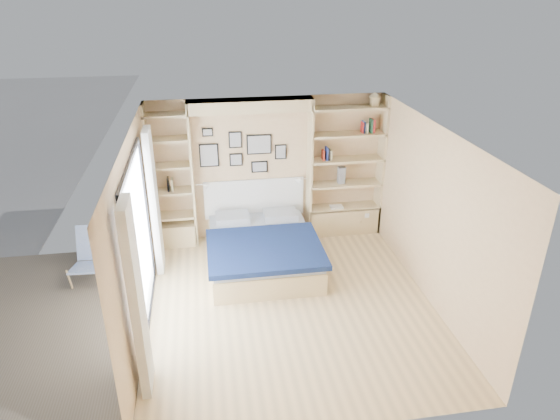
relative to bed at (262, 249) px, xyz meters
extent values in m
plane|color=#E3C186|center=(0.26, -1.16, -0.28)|extent=(4.50, 4.50, 0.00)
plane|color=#D6B07E|center=(0.26, 1.09, 0.97)|extent=(4.00, 0.00, 4.00)
plane|color=#D6B07E|center=(0.26, -3.41, 0.97)|extent=(4.00, 0.00, 4.00)
plane|color=#D6B07E|center=(-1.74, -1.16, 0.97)|extent=(0.00, 4.50, 4.50)
plane|color=#D6B07E|center=(2.26, -1.16, 0.97)|extent=(0.00, 4.50, 4.50)
plane|color=white|center=(0.26, -1.16, 2.22)|extent=(4.50, 4.50, 0.00)
cube|color=tan|center=(-1.04, 0.92, 0.97)|extent=(0.04, 0.35, 2.50)
cube|color=tan|center=(0.96, 0.92, 0.97)|extent=(0.04, 0.35, 2.50)
cube|color=tan|center=(-0.04, 0.92, 2.12)|extent=(2.00, 0.35, 0.20)
cube|color=tan|center=(2.24, 0.92, 0.97)|extent=(0.04, 0.35, 2.50)
cube|color=tan|center=(-1.72, 0.92, 0.97)|extent=(0.04, 0.35, 2.50)
cube|color=tan|center=(1.61, 0.92, -0.03)|extent=(1.30, 0.35, 0.50)
cube|color=tan|center=(-1.39, 0.92, -0.08)|extent=(0.70, 0.35, 0.40)
cube|color=black|center=(-1.71, -1.16, 1.95)|extent=(0.04, 2.08, 0.06)
cube|color=black|center=(-1.71, -1.16, -0.25)|extent=(0.04, 2.08, 0.06)
cube|color=black|center=(-1.71, -2.18, 0.82)|extent=(0.04, 0.06, 2.20)
cube|color=black|center=(-1.71, -0.14, 0.82)|extent=(0.04, 0.06, 2.20)
cube|color=silver|center=(-1.72, -1.16, 0.84)|extent=(0.01, 2.00, 2.20)
cube|color=white|center=(-1.62, -2.46, 0.87)|extent=(0.10, 0.45, 2.30)
cube|color=white|center=(-1.62, 0.14, 0.87)|extent=(0.10, 0.45, 2.30)
cube|color=tan|center=(1.61, 0.92, 0.22)|extent=(1.30, 0.35, 0.04)
cube|color=tan|center=(1.61, 0.92, 0.67)|extent=(1.30, 0.35, 0.04)
cube|color=tan|center=(1.61, 0.92, 1.12)|extent=(1.30, 0.35, 0.04)
cube|color=tan|center=(1.61, 0.92, 1.57)|extent=(1.30, 0.35, 0.04)
cube|color=tan|center=(1.61, 0.92, 2.02)|extent=(1.30, 0.35, 0.04)
cube|color=tan|center=(-1.39, 0.92, 0.27)|extent=(0.70, 0.35, 0.04)
cube|color=tan|center=(-1.39, 0.92, 0.72)|extent=(0.70, 0.35, 0.04)
cube|color=tan|center=(-1.39, 0.92, 1.17)|extent=(0.70, 0.35, 0.04)
cube|color=tan|center=(-1.39, 0.92, 1.62)|extent=(0.70, 0.35, 0.04)
cube|color=tan|center=(-1.39, 0.92, 2.02)|extent=(0.70, 0.35, 0.04)
cube|color=tan|center=(0.00, -0.01, -0.10)|extent=(1.66, 2.07, 0.36)
cube|color=#9FA5AE|center=(0.00, -0.01, 0.13)|extent=(1.62, 2.03, 0.10)
cube|color=#0F1C43|center=(0.00, -0.36, 0.20)|extent=(1.76, 1.45, 0.08)
cube|color=#9FA5AE|center=(-0.41, 0.72, 0.24)|extent=(0.57, 0.41, 0.12)
cube|color=#9FA5AE|center=(0.41, 0.72, 0.24)|extent=(0.57, 0.41, 0.12)
cube|color=white|center=(0.00, 1.06, 0.44)|extent=(1.76, 0.04, 0.70)
cube|color=black|center=(-0.74, 1.07, 1.27)|extent=(0.32, 0.02, 0.40)
cube|color=gray|center=(-0.74, 1.06, 1.27)|extent=(0.28, 0.01, 0.36)
cube|color=black|center=(-0.29, 1.07, 1.52)|extent=(0.22, 0.02, 0.28)
cube|color=gray|center=(-0.29, 1.06, 1.52)|extent=(0.18, 0.01, 0.24)
cube|color=black|center=(-0.29, 1.07, 1.17)|extent=(0.22, 0.02, 0.22)
cube|color=gray|center=(-0.29, 1.06, 1.17)|extent=(0.18, 0.01, 0.18)
cube|color=black|center=(0.11, 1.07, 1.42)|extent=(0.42, 0.02, 0.34)
cube|color=gray|center=(0.11, 1.06, 1.42)|extent=(0.38, 0.01, 0.30)
cube|color=black|center=(0.11, 1.07, 1.02)|extent=(0.28, 0.02, 0.20)
cube|color=gray|center=(0.11, 1.06, 1.02)|extent=(0.24, 0.01, 0.16)
cube|color=black|center=(0.48, 1.07, 1.27)|extent=(0.20, 0.02, 0.26)
cube|color=gray|center=(0.48, 1.06, 1.27)|extent=(0.16, 0.01, 0.22)
cube|color=black|center=(-0.74, 1.07, 1.67)|extent=(0.18, 0.02, 0.14)
cube|color=gray|center=(-0.74, 1.06, 1.67)|extent=(0.14, 0.01, 0.10)
cylinder|color=silver|center=(-0.90, 0.84, 0.84)|extent=(0.20, 0.02, 0.02)
cone|color=white|center=(-0.80, 0.84, 0.82)|extent=(0.13, 0.12, 0.15)
cylinder|color=silver|center=(0.82, 0.84, 0.84)|extent=(0.20, 0.02, 0.02)
cone|color=white|center=(0.72, 0.84, 0.82)|extent=(0.13, 0.12, 0.15)
cube|color=#A02C1C|center=(1.19, 0.91, 1.23)|extent=(0.02, 0.15, 0.18)
cube|color=navy|center=(1.24, 0.91, 1.25)|extent=(0.03, 0.15, 0.22)
cube|color=black|center=(1.28, 0.91, 1.23)|extent=(0.03, 0.15, 0.18)
cube|color=#C8BE8D|center=(1.31, 0.91, 1.23)|extent=(0.04, 0.15, 0.18)
cube|color=#A51E1E|center=(1.85, 0.91, 1.68)|extent=(0.02, 0.15, 0.18)
cube|color=navy|center=(1.86, 0.91, 1.69)|extent=(0.03, 0.15, 0.20)
cube|color=#BFB28C|center=(1.92, 0.91, 1.68)|extent=(0.04, 0.15, 0.17)
cube|color=#1F5236|center=(2.00, 0.91, 1.71)|extent=(0.03, 0.15, 0.23)
cube|color=#A51E1E|center=(2.04, 0.91, 1.70)|extent=(0.03, 0.15, 0.22)
cube|color=navy|center=(-1.45, 0.91, 0.82)|extent=(0.02, 0.15, 0.17)
cube|color=black|center=(-1.45, 0.91, 0.86)|extent=(0.03, 0.15, 0.23)
cube|color=#B8B087|center=(-1.38, 0.91, 0.85)|extent=(0.03, 0.15, 0.21)
cube|color=tan|center=(2.03, 0.91, 2.12)|extent=(0.13, 0.13, 0.15)
cone|color=tan|center=(2.03, 0.91, 2.23)|extent=(0.20, 0.20, 0.08)
cube|color=slate|center=(1.53, 0.91, 0.84)|extent=(0.12, 0.12, 0.30)
cube|color=white|center=(1.46, 0.86, 0.26)|extent=(0.22, 0.16, 0.03)
cube|color=#6B5E4F|center=(-3.34, -1.16, -0.28)|extent=(3.20, 4.00, 0.05)
cylinder|color=tan|center=(-2.91, -0.34, -0.08)|extent=(0.04, 0.13, 0.40)
cylinder|color=tan|center=(-2.47, -0.37, -0.08)|extent=(0.04, 0.13, 0.40)
cylinder|color=tan|center=(-2.88, 0.21, 0.02)|extent=(0.05, 0.33, 0.65)
cylinder|color=tan|center=(-2.43, 0.18, 0.02)|extent=(0.05, 0.33, 0.65)
cube|color=blue|center=(-2.68, -0.16, 0.00)|extent=(0.49, 0.57, 0.14)
cube|color=blue|center=(-2.65, 0.23, 0.23)|extent=(0.47, 0.24, 0.53)
camera|label=1|loc=(-0.82, -7.00, 3.95)|focal=32.00mm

